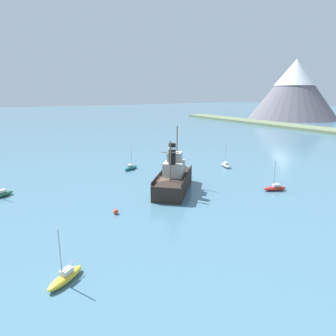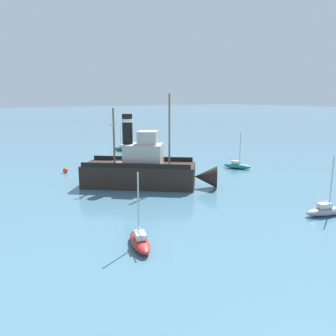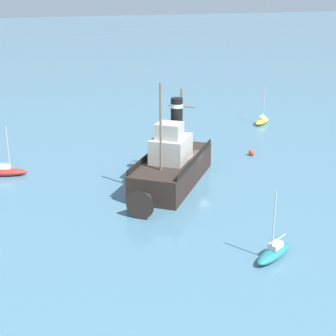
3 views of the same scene
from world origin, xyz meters
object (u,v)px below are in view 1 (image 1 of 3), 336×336
(old_tugboat, at_px, (174,178))
(sailboat_red, at_px, (275,188))
(mooring_buoy, at_px, (116,212))
(sailboat_teal, at_px, (131,167))
(sailboat_grey, at_px, (226,165))
(sailboat_yellow, at_px, (65,277))
(sailboat_green, at_px, (1,194))

(old_tugboat, distance_m, sailboat_red, 16.09)
(old_tugboat, bearing_deg, sailboat_red, 58.12)
(mooring_buoy, bearing_deg, sailboat_teal, 152.38)
(sailboat_teal, bearing_deg, sailboat_grey, 66.18)
(mooring_buoy, bearing_deg, old_tugboat, 112.82)
(old_tugboat, distance_m, sailboat_grey, 18.37)
(sailboat_teal, bearing_deg, old_tugboat, 4.29)
(sailboat_grey, distance_m, sailboat_red, 16.04)
(old_tugboat, height_order, sailboat_teal, old_tugboat)
(sailboat_grey, relative_size, mooring_buoy, 7.52)
(sailboat_yellow, xyz_separation_m, mooring_buoy, (-11.37, 8.54, -0.10))
(sailboat_red, bearing_deg, sailboat_teal, -148.04)
(sailboat_red, height_order, mooring_buoy, sailboat_red)
(sailboat_yellow, distance_m, sailboat_green, 26.29)
(mooring_buoy, bearing_deg, sailboat_grey, 113.12)
(old_tugboat, distance_m, sailboat_teal, 15.29)
(sailboat_green, relative_size, sailboat_red, 1.00)
(sailboat_yellow, distance_m, sailboat_red, 34.68)
(sailboat_yellow, xyz_separation_m, sailboat_red, (-7.80, 33.79, 0.00))
(sailboat_yellow, xyz_separation_m, sailboat_teal, (-31.44, 19.04, 0.00))
(sailboat_grey, relative_size, sailboat_teal, 1.00)
(sailboat_yellow, relative_size, sailboat_green, 1.00)
(old_tugboat, relative_size, sailboat_grey, 2.68)
(sailboat_green, bearing_deg, sailboat_red, 64.39)
(sailboat_teal, bearing_deg, sailboat_yellow, -31.20)
(sailboat_grey, xyz_separation_m, sailboat_red, (15.72, -3.21, 0.00))
(old_tugboat, relative_size, sailboat_yellow, 2.68)
(old_tugboat, height_order, sailboat_green, old_tugboat)
(sailboat_green, distance_m, sailboat_red, 42.04)
(old_tugboat, height_order, mooring_buoy, old_tugboat)
(sailboat_yellow, bearing_deg, sailboat_grey, 122.44)
(sailboat_green, height_order, sailboat_grey, same)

